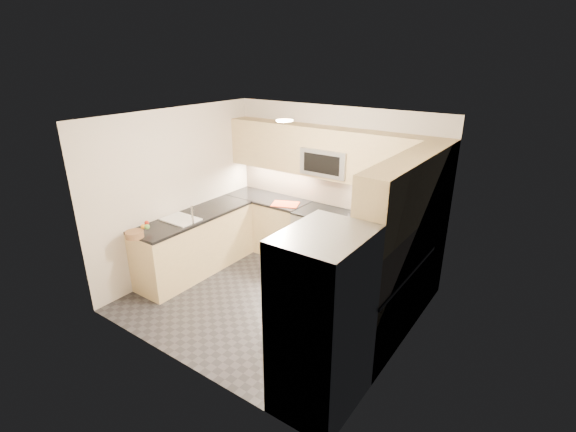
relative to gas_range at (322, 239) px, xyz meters
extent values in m
cube|color=black|center=(0.00, -1.28, -0.46)|extent=(3.60, 3.20, 0.00)
cube|color=beige|center=(0.00, -1.28, 2.04)|extent=(3.60, 3.20, 0.02)
cube|color=beige|center=(0.00, 0.32, 0.79)|extent=(3.60, 0.02, 2.50)
cube|color=beige|center=(0.00, -2.88, 0.79)|extent=(3.60, 0.02, 2.50)
cube|color=beige|center=(-1.80, -1.28, 0.79)|extent=(0.02, 3.20, 2.50)
cube|color=beige|center=(1.80, -1.28, 0.79)|extent=(0.02, 3.20, 2.50)
cube|color=#D4B880|center=(-1.09, 0.02, -0.01)|extent=(1.42, 0.60, 0.90)
cube|color=#D4B880|center=(1.09, 0.02, -0.01)|extent=(1.42, 0.60, 0.90)
cube|color=#D4B880|center=(1.50, -1.12, -0.01)|extent=(0.60, 1.70, 0.90)
cube|color=#D4B880|center=(-1.50, -1.28, -0.01)|extent=(0.60, 2.00, 0.90)
cube|color=black|center=(-1.09, 0.02, 0.47)|extent=(1.42, 0.63, 0.04)
cube|color=black|center=(1.09, 0.02, 0.47)|extent=(1.42, 0.63, 0.04)
cube|color=black|center=(1.50, -1.12, 0.47)|extent=(0.63, 1.70, 0.04)
cube|color=black|center=(-1.50, -1.28, 0.47)|extent=(0.63, 2.00, 0.04)
cube|color=#D4B880|center=(0.00, 0.15, 1.37)|extent=(3.60, 0.35, 0.75)
cube|color=#D4B880|center=(1.62, -1.00, 1.37)|extent=(0.35, 1.95, 0.75)
cube|color=#C3A88D|center=(0.00, 0.32, 0.74)|extent=(3.60, 0.01, 0.51)
cube|color=#C3A88D|center=(1.80, -0.82, 0.74)|extent=(0.01, 2.30, 0.51)
cube|color=#999AA0|center=(0.00, 0.00, 0.00)|extent=(0.76, 0.65, 0.91)
cube|color=black|center=(0.00, 0.00, 0.46)|extent=(0.76, 0.65, 0.03)
cube|color=black|center=(0.00, -0.33, -0.01)|extent=(0.62, 0.02, 0.45)
cylinder|color=#B2B5BA|center=(0.00, -0.35, 0.26)|extent=(0.60, 0.02, 0.02)
cube|color=#94959B|center=(0.00, 0.12, 1.24)|extent=(0.76, 0.40, 0.40)
cube|color=black|center=(0.00, -0.08, 1.24)|extent=(0.60, 0.01, 0.28)
cube|color=#929599|center=(1.45, -2.43, 0.45)|extent=(0.70, 0.90, 1.80)
cylinder|color=#B2B5BA|center=(1.08, -2.61, 0.49)|extent=(0.02, 0.02, 1.20)
cylinder|color=#B2B5BA|center=(1.08, -2.25, 0.49)|extent=(0.02, 0.02, 1.20)
cube|color=white|center=(-1.50, -1.53, 0.42)|extent=(0.52, 0.38, 0.16)
cylinder|color=silver|center=(-1.24, -1.53, 0.62)|extent=(0.03, 0.03, 0.28)
cylinder|color=#57C353|center=(1.43, 0.07, 0.56)|extent=(0.33, 0.33, 0.15)
cube|color=#F04116|center=(-0.64, -0.09, 0.49)|extent=(0.50, 0.43, 0.01)
cylinder|color=#8E6542|center=(-1.52, -2.29, 0.53)|extent=(0.27, 0.27, 0.09)
sphere|color=#AE2413|center=(-1.57, -2.05, 0.60)|extent=(0.06, 0.06, 0.06)
sphere|color=#62A145|center=(-1.45, -2.14, 0.60)|extent=(0.07, 0.07, 0.07)
cube|color=silver|center=(-0.19, -0.37, 0.10)|extent=(0.20, 0.07, 0.39)
cube|color=#314A88|center=(0.03, -0.37, 0.10)|extent=(0.17, 0.07, 0.33)
sphere|color=orange|center=(-1.50, -2.16, 0.60)|extent=(0.07, 0.07, 0.07)
camera|label=1|loc=(3.05, -5.23, 2.75)|focal=26.00mm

